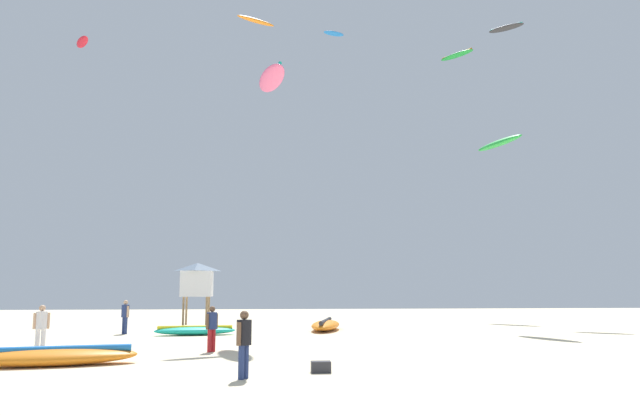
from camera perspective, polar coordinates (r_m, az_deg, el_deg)
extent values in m
plane|color=beige|center=(11.93, 10.78, -19.39)|extent=(120.00, 120.00, 0.00)
cylinder|color=navy|center=(15.95, -7.45, -14.98)|extent=(0.17, 0.17, 0.88)
cylinder|color=navy|center=(15.78, -7.88, -15.05)|extent=(0.17, 0.17, 0.88)
cylinder|color=black|center=(15.79, -7.61, -12.23)|extent=(0.41, 0.41, 0.66)
cylinder|color=brown|center=(15.99, -7.12, -12.28)|extent=(0.12, 0.12, 0.61)
cylinder|color=brown|center=(15.60, -8.12, -12.37)|extent=(0.12, 0.12, 0.61)
sphere|color=brown|center=(15.77, -7.58, -10.57)|extent=(0.24, 0.24, 0.24)
cylinder|color=navy|center=(33.00, -19.05, -11.06)|extent=(0.17, 0.17, 0.89)
cylinder|color=navy|center=(32.83, -18.86, -11.09)|extent=(0.17, 0.17, 0.89)
cylinder|color=navy|center=(32.88, -18.89, -9.72)|extent=(0.41, 0.41, 0.67)
cylinder|color=tan|center=(33.08, -19.12, -9.75)|extent=(0.12, 0.12, 0.61)
cylinder|color=tan|center=(32.68, -18.67, -9.79)|extent=(0.12, 0.12, 0.61)
sphere|color=tan|center=(32.87, -18.86, -8.93)|extent=(0.24, 0.24, 0.24)
cylinder|color=#B21E23|center=(22.78, -10.62, -12.89)|extent=(0.16, 0.16, 0.85)
cylinder|color=#B21E23|center=(22.65, -11.00, -12.91)|extent=(0.16, 0.16, 0.85)
cylinder|color=navy|center=(22.66, -10.76, -11.02)|extent=(0.39, 0.39, 0.64)
cylinder|color=brown|center=(22.82, -10.32, -11.07)|extent=(0.11, 0.11, 0.59)
cylinder|color=brown|center=(22.51, -11.20, -11.09)|extent=(0.11, 0.11, 0.59)
sphere|color=brown|center=(22.64, -10.73, -9.90)|extent=(0.23, 0.23, 0.23)
cylinder|color=silver|center=(24.55, -26.44, -11.81)|extent=(0.16, 0.16, 0.88)
cylinder|color=silver|center=(24.57, -25.97, -11.84)|extent=(0.16, 0.16, 0.88)
cylinder|color=silver|center=(24.51, -26.09, -10.04)|extent=(0.40, 0.40, 0.66)
cylinder|color=tan|center=(24.49, -26.65, -10.07)|extent=(0.12, 0.12, 0.60)
cylinder|color=tan|center=(24.54, -25.54, -10.14)|extent=(0.12, 0.12, 0.60)
sphere|color=tan|center=(24.50, -26.02, -8.99)|extent=(0.24, 0.24, 0.24)
ellipsoid|color=#19B29E|center=(31.12, -12.38, -11.91)|extent=(4.30, 1.76, 0.43)
cylinder|color=yellow|center=(31.11, -12.37, -11.56)|extent=(3.83, 0.73, 0.18)
ellipsoid|color=orange|center=(20.20, -25.11, -13.32)|extent=(5.21, 2.50, 0.63)
cylinder|color=blue|center=(20.18, -25.07, -12.68)|extent=(4.55, 1.22, 0.22)
ellipsoid|color=orange|center=(33.97, 0.57, -11.65)|extent=(2.64, 5.67, 0.56)
cylinder|color=#2D2D33|center=(33.95, 0.57, -11.23)|extent=(1.29, 4.97, 0.24)
cylinder|color=#8C704C|center=(40.18, -11.08, -10.04)|extent=(0.14, 0.14, 1.90)
cylinder|color=#8C704C|center=(38.69, -11.29, -10.11)|extent=(0.14, 0.14, 1.90)
cylinder|color=#8C704C|center=(40.35, -13.23, -9.96)|extent=(0.14, 0.14, 1.90)
cylinder|color=#8C704C|center=(38.86, -13.52, -10.03)|extent=(0.14, 0.14, 1.90)
cube|color=white|center=(39.49, -12.20, -7.42)|extent=(2.00, 2.00, 1.70)
pyramid|color=slate|center=(39.52, -12.15, -5.79)|extent=(2.30, 2.30, 0.55)
cube|color=#2D2D33|center=(16.92, 0.09, -15.62)|extent=(0.56, 0.36, 0.32)
ellipsoid|color=orange|center=(34.93, -6.44, 18.12)|extent=(2.43, 1.75, 0.45)
ellipsoid|color=#E5598C|center=(31.66, -4.88, 12.77)|extent=(2.06, 4.14, 0.87)
cylinder|color=#19B29E|center=(31.73, -4.88, 13.07)|extent=(1.01, 3.60, 0.17)
ellipsoid|color=blue|center=(56.55, 1.39, 17.05)|extent=(2.14, 1.16, 0.40)
ellipsoid|color=red|center=(58.30, -22.69, 15.08)|extent=(2.17, 2.76, 0.68)
ellipsoid|color=green|center=(38.01, 17.49, 6.22)|extent=(2.26, 4.22, 0.73)
ellipsoid|color=#2D2D33|center=(54.78, 18.12, 16.74)|extent=(2.87, 2.61, 0.37)
cylinder|color=#19B29E|center=(54.83, 18.12, 16.87)|extent=(2.22, 1.90, 0.13)
ellipsoid|color=green|center=(61.13, 13.54, 14.65)|extent=(3.12, 3.62, 0.46)
cylinder|color=orange|center=(61.19, 13.53, 14.79)|extent=(2.21, 2.83, 0.16)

